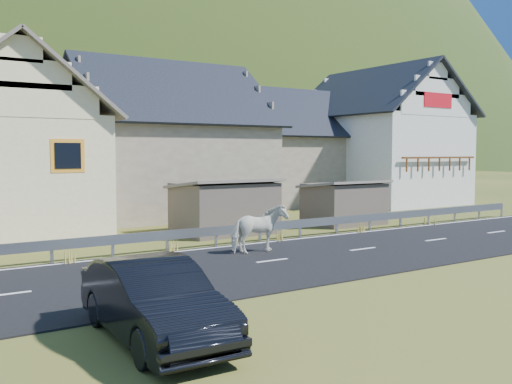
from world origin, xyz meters
TOP-DOWN VIEW (x-y plane):
  - ground at (0.00, 0.00)m, footprint 160.00×160.00m
  - road at (0.00, 0.00)m, footprint 60.00×7.00m
  - lane_markings at (0.00, 0.00)m, footprint 60.00×6.60m
  - guardrail at (-0.00, 3.68)m, footprint 28.10×0.09m
  - shed_left at (-2.00, 6.50)m, footprint 4.30×3.30m
  - shed_right at (4.50, 6.00)m, footprint 3.80×2.90m
  - house_cream at (-10.00, 12.00)m, footprint 7.80×9.80m
  - house_stone_a at (-1.00, 15.00)m, footprint 10.80×9.80m
  - house_stone_b at (9.00, 17.00)m, footprint 9.80×8.80m
  - house_white at (15.00, 14.00)m, footprint 8.80×10.80m
  - horse at (-3.54, 1.46)m, footprint 0.97×2.01m
  - car at (-10.25, -5.06)m, footprint 1.74×4.62m

SIDE VIEW (x-z plane):
  - ground at x=0.00m, z-range 0.00..0.00m
  - road at x=0.00m, z-range 0.00..0.04m
  - lane_markings at x=0.00m, z-range 0.04..0.05m
  - guardrail at x=0.00m, z-range 0.19..0.94m
  - car at x=-10.25m, z-range 0.00..1.50m
  - horse at x=-3.54m, z-range 0.04..1.71m
  - shed_right at x=4.50m, z-range -0.10..2.10m
  - shed_left at x=-2.00m, z-range -0.10..2.30m
  - house_stone_b at x=9.00m, z-range 0.19..8.29m
  - house_cream at x=-10.00m, z-range 0.21..8.51m
  - house_stone_a at x=-1.00m, z-range 0.18..9.08m
  - house_white at x=15.00m, z-range 0.21..9.91m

